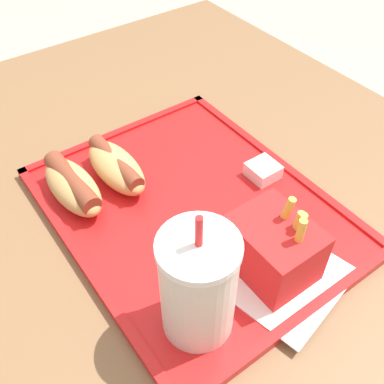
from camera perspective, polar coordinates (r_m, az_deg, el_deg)
The scene contains 8 objects.
dining_table at distance 0.96m, azimuth -0.04°, elevation -15.53°, with size 1.01×0.82×0.78m.
food_tray at distance 0.61m, azimuth 0.00°, elevation -2.30°, with size 0.41×0.33×0.01m.
paper_napkin at distance 0.55m, azimuth 10.16°, elevation -9.61°, with size 0.18×0.16×0.00m.
soda_cup at distance 0.45m, azimuth 0.78°, elevation -11.86°, with size 0.08×0.08×0.17m.
hot_dog_far at distance 0.62m, azimuth -14.92°, elevation 0.83°, with size 0.13×0.06×0.04m.
hot_dog_near at distance 0.64m, azimuth -9.62°, elevation 3.25°, with size 0.13×0.06×0.04m.
fries_carton at distance 0.52m, azimuth 10.33°, elevation -7.02°, with size 0.10×0.08×0.10m.
sauce_cup_mayo at distance 0.65m, azimuth 9.02°, elevation 2.77°, with size 0.04×0.04×0.02m.
Camera 1 is at (-0.38, 0.27, 1.23)m, focal length 42.00 mm.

